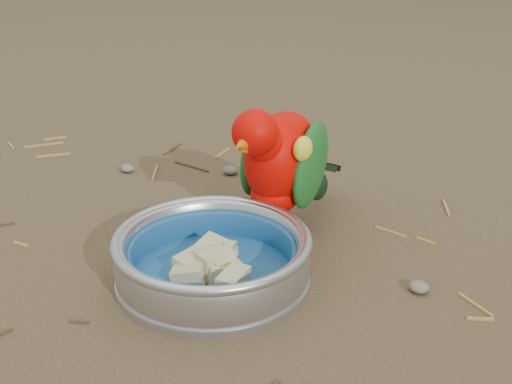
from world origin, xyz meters
The scene contains 6 objects.
ground centered at (0.00, 0.00, 0.00)m, with size 60.00×60.00×0.00m, color brown.
food_bowl centered at (0.12, -0.02, 0.01)m, with size 0.22×0.22×0.02m, color #B2B2BA.
bowl_wall centered at (0.12, -0.02, 0.04)m, with size 0.22×0.22×0.04m, color #B2B2BA, non-canonical shape.
fruit_wedges centered at (0.12, -0.02, 0.03)m, with size 0.13×0.13×0.03m, color #C2B482, non-canonical shape.
lory_parrot centered at (0.11, 0.13, 0.09)m, with size 0.10×0.22×0.18m, color #D50500, non-canonical shape.
ground_debris centered at (-0.03, 0.03, 0.00)m, with size 0.90×0.80×0.01m, color #AA8444, non-canonical shape.
Camera 1 is at (0.55, -0.59, 0.43)m, focal length 50.00 mm.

